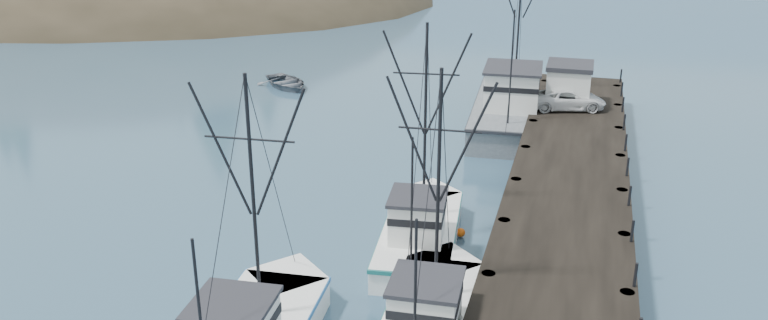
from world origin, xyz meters
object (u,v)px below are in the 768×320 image
at_px(pickup_truck, 568,99).
at_px(motorboat, 287,87).
at_px(pier, 568,190).
at_px(trawler_near, 431,318).
at_px(pier_shed, 569,84).
at_px(trawler_far, 421,231).
at_px(work_vessel, 512,105).

height_order(pickup_truck, motorboat, pickup_truck).
relative_size(pier, trawler_near, 4.12).
bearing_deg(pier_shed, trawler_far, -106.77).
bearing_deg(trawler_near, pier_shed, 81.87).
bearing_deg(pier, motorboat, 139.83).
bearing_deg(trawler_near, pier, 69.51).
xyz_separation_m(pickup_truck, motorboat, (-22.84, 6.76, -2.67)).
height_order(trawler_near, pickup_truck, trawler_near).
distance_m(trawler_near, motorboat, 37.03).
xyz_separation_m(pier_shed, pickup_truck, (0.07, -1.17, -0.74)).
height_order(trawler_far, pier_shed, trawler_far).
distance_m(trawler_far, motorboat, 29.99).
bearing_deg(trawler_near, motorboat, 120.94).
xyz_separation_m(trawler_near, pier_shed, (3.73, 26.16, 2.60)).
xyz_separation_m(pier, work_vessel, (-4.46, 15.46, -0.46)).
bearing_deg(pier_shed, motorboat, 166.20).
bearing_deg(motorboat, pickup_truck, -63.49).
height_order(pier, work_vessel, work_vessel).
bearing_deg(pickup_truck, motorboat, 58.68).
bearing_deg(motorboat, trawler_near, -106.05).
xyz_separation_m(pier, pickup_truck, (-0.65, 13.07, 0.98)).
xyz_separation_m(trawler_near, trawler_far, (-2.02, 7.07, 0.00)).
bearing_deg(motorboat, pier, -87.17).
bearing_deg(trawler_near, pickup_truck, 81.33).
bearing_deg(work_vessel, trawler_far, -95.64).
bearing_deg(pier, work_vessel, 106.10).
distance_m(pier, work_vessel, 16.10).
relative_size(trawler_near, trawler_far, 0.98).
bearing_deg(work_vessel, trawler_near, -89.98).
relative_size(work_vessel, pickup_truck, 3.53).
distance_m(pier, trawler_near, 12.76).
bearing_deg(trawler_near, trawler_far, 105.90).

